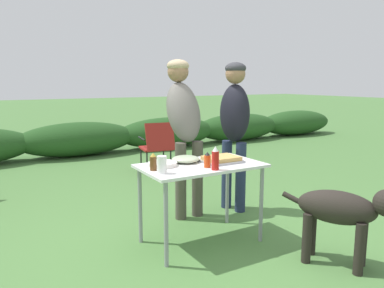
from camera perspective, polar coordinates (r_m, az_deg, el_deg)
ground_plane at (r=3.63m, az=1.34°, el=-14.60°), size 60.00×60.00×0.00m
shrub_hedge at (r=7.83m, az=-16.99°, el=0.72°), size 14.40×0.90×0.68m
folding_table at (r=3.41m, az=1.38°, el=-4.38°), size 1.10×0.64×0.74m
food_tray at (r=3.49m, az=4.48°, el=-2.36°), size 0.35×0.28×0.06m
plate_stack at (r=3.33m, az=-4.49°, el=-3.07°), size 0.26×0.26×0.04m
mixing_bowl at (r=3.47m, az=-0.96°, el=-2.30°), size 0.26×0.26×0.06m
paper_cup_stack at (r=3.06m, az=-4.61°, el=-3.16°), size 0.08×0.08×0.14m
hot_sauce_bottle at (r=3.26m, az=2.36°, el=-2.45°), size 0.06×0.06×0.14m
ketchup_bottle at (r=3.17m, az=3.58°, el=-2.23°), size 0.06×0.06×0.20m
beer_bottle at (r=3.17m, az=-5.94°, el=-2.74°), size 0.06×0.06×0.15m
standing_person_in_dark_puffer at (r=4.08m, az=-1.27°, el=3.91°), size 0.39×0.51×1.72m
standing_person_in_navy_coat at (r=4.25m, az=6.50°, el=3.66°), size 0.36×0.43×1.69m
dog at (r=3.26m, az=22.15°, el=-9.48°), size 0.57×0.88×0.69m
camp_chair_near_hedge at (r=6.12m, az=-5.32°, el=-0.04°), size 0.55×0.65×0.83m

